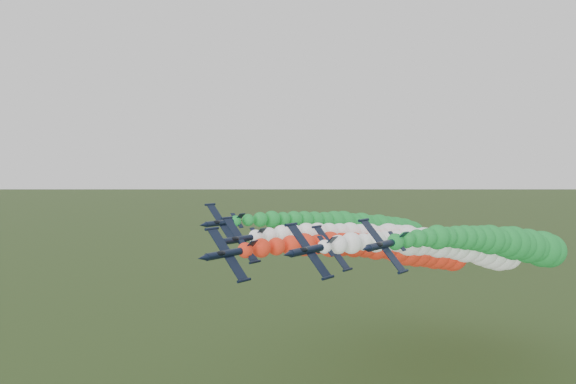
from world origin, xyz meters
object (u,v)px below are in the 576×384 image
at_px(jet_inner_left, 403,241).
at_px(jet_trail, 464,247).
at_px(jet_lead, 407,250).
at_px(jet_outer_right, 517,245).
at_px(jet_inner_right, 470,248).
at_px(jet_outer_left, 374,229).

xyz_separation_m(jet_inner_left, jet_trail, (11.30, 11.74, -1.74)).
distance_m(jet_lead, jet_trail, 25.58).
relative_size(jet_lead, jet_outer_right, 0.99).
relative_size(jet_lead, jet_inner_left, 0.99).
height_order(jet_lead, jet_inner_right, jet_inner_right).
height_order(jet_inner_right, jet_outer_left, jet_outer_left).
bearing_deg(jet_outer_right, jet_inner_left, -174.53).
height_order(jet_lead, jet_outer_left, jet_outer_left).
bearing_deg(jet_inner_right, jet_trail, 114.89).
bearing_deg(jet_trail, jet_lead, -97.45).
height_order(jet_lead, jet_trail, jet_lead).
height_order(jet_lead, jet_outer_right, jet_outer_right).
height_order(jet_outer_left, jet_trail, jet_outer_left).
distance_m(jet_lead, jet_inner_right, 13.80).
xyz_separation_m(jet_inner_left, jet_outer_left, (-12.56, 7.31, 1.56)).
bearing_deg(jet_lead, jet_outer_left, 134.56).
distance_m(jet_inner_right, jet_outer_left, 34.82).
bearing_deg(jet_inner_left, jet_inner_right, -17.29).
height_order(jet_outer_left, jet_outer_right, jet_outer_left).
xyz_separation_m(jet_lead, jet_outer_left, (-20.55, 20.87, 1.48)).
bearing_deg(jet_lead, jet_outer_right, 40.17).
relative_size(jet_inner_left, jet_outer_left, 1.01).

